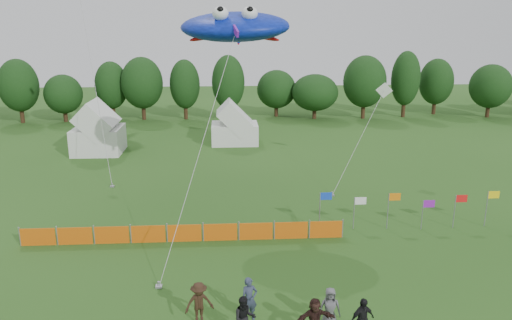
{
  "coord_description": "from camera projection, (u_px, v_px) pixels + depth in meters",
  "views": [
    {
      "loc": [
        -1.55,
        -18.03,
        11.8
      ],
      "look_at": [
        0.0,
        6.0,
        5.2
      ],
      "focal_mm": 35.0,
      "sensor_mm": 36.0,
      "label": 1
    }
  ],
  "objects": [
    {
      "name": "spectator_e",
      "position": [
        330.0,
        308.0,
        19.82
      ],
      "size": [
        0.88,
        0.59,
        1.74
      ],
      "primitive_type": "imported",
      "rotation": [
        0.0,
        0.0,
        -0.05
      ],
      "color": "#545359",
      "rests_on": "ground"
    },
    {
      "name": "spectator_a",
      "position": [
        249.0,
        299.0,
        20.35
      ],
      "size": [
        0.78,
        0.62,
        1.87
      ],
      "primitive_type": "imported",
      "rotation": [
        0.0,
        0.0,
        0.28
      ],
      "color": "#2E354E",
      "rests_on": "ground"
    },
    {
      "name": "spectator_d",
      "position": [
        362.0,
        320.0,
        18.99
      ],
      "size": [
        1.14,
        0.79,
        1.8
      ],
      "primitive_type": "imported",
      "rotation": [
        0.0,
        0.0,
        0.37
      ],
      "color": "black",
      "rests_on": "ground"
    },
    {
      "name": "small_kite_dark",
      "position": [
        92.0,
        66.0,
        40.02
      ],
      "size": [
        4.17,
        9.23,
        14.75
      ],
      "color": "black",
      "rests_on": "ground"
    },
    {
      "name": "spectator_c",
      "position": [
        199.0,
        303.0,
        20.08
      ],
      "size": [
        1.32,
        0.97,
        1.83
      ],
      "primitive_type": "imported",
      "rotation": [
        0.0,
        0.0,
        0.27
      ],
      "color": "black",
      "rests_on": "ground"
    },
    {
      "name": "spectator_f",
      "position": [
        315.0,
        318.0,
        19.2
      ],
      "size": [
        1.61,
        0.74,
        1.68
      ],
      "primitive_type": "imported",
      "rotation": [
        0.0,
        0.0,
        0.16
      ],
      "color": "black",
      "rests_on": "ground"
    },
    {
      "name": "treeline",
      "position": [
        249.0,
        86.0,
        62.81
      ],
      "size": [
        104.57,
        8.78,
        8.36
      ],
      "color": "#382314",
      "rests_on": "ground"
    },
    {
      "name": "spectator_b",
      "position": [
        245.0,
        319.0,
        19.03
      ],
      "size": [
        0.96,
        0.78,
        1.83
      ],
      "primitive_type": "imported",
      "rotation": [
        0.0,
        0.0,
        0.11
      ],
      "color": "black",
      "rests_on": "ground"
    },
    {
      "name": "small_kite_white",
      "position": [
        372.0,
        115.0,
        38.26
      ],
      "size": [
        5.86,
        5.88,
        7.37
      ],
      "color": "white",
      "rests_on": "ground"
    },
    {
      "name": "ground",
      "position": [
        265.0,
        320.0,
        20.57
      ],
      "size": [
        160.0,
        160.0,
        0.0
      ],
      "primitive_type": "plane",
      "color": "#234C16",
      "rests_on": "ground"
    },
    {
      "name": "stingray_kite",
      "position": [
        235.0,
        27.0,
        30.61
      ],
      "size": [
        7.97,
        19.37,
        12.84
      ],
      "color": "#0D28C4",
      "rests_on": "ground"
    },
    {
      "name": "barrier_fence",
      "position": [
        184.0,
        233.0,
        27.83
      ],
      "size": [
        17.9,
        0.06,
        1.0
      ],
      "color": "#CA550B",
      "rests_on": "ground"
    },
    {
      "name": "flag_row",
      "position": [
        407.0,
        206.0,
        29.44
      ],
      "size": [
        10.73,
        0.66,
        2.22
      ],
      "color": "gray",
      "rests_on": "ground"
    },
    {
      "name": "tent_right",
      "position": [
        235.0,
        127.0,
        50.49
      ],
      "size": [
        4.72,
        3.78,
        3.33
      ],
      "color": "silver",
      "rests_on": "ground"
    },
    {
      "name": "tent_left",
      "position": [
        98.0,
        132.0,
        46.74
      ],
      "size": [
        4.47,
        4.47,
        3.94
      ],
      "color": "silver",
      "rests_on": "ground"
    }
  ]
}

